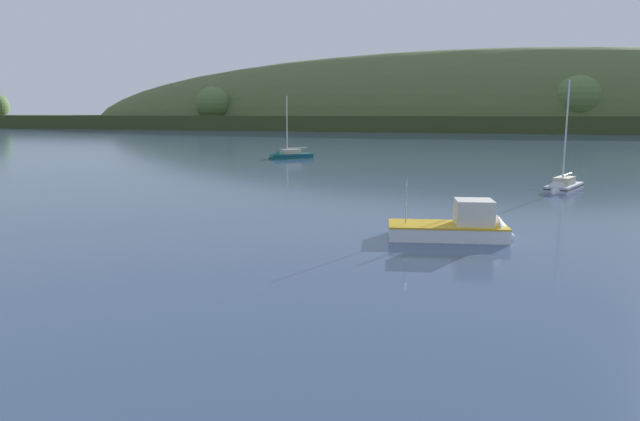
{
  "coord_description": "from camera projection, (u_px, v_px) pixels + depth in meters",
  "views": [
    {
      "loc": [
        14.8,
        2.51,
        6.33
      ],
      "look_at": [
        4.99,
        33.62,
        0.81
      ],
      "focal_mm": 32.34,
      "sensor_mm": 36.0,
      "label": 1
    }
  ],
  "objects": [
    {
      "name": "fishing_boat_moored",
      "position": [
        461.0,
        232.0,
        29.37
      ],
      "size": [
        6.71,
        3.61,
        3.99
      ],
      "rotation": [
        0.0,
        0.0,
        0.2
      ],
      "color": "white",
      "rests_on": "ground"
    },
    {
      "name": "sailboat_midwater_white",
      "position": [
        562.0,
        189.0,
        47.47
      ],
      "size": [
        3.71,
        6.22,
        9.86
      ],
      "rotation": [
        0.0,
        0.0,
        4.37
      ],
      "color": "#ADB2BC",
      "rests_on": "ground"
    },
    {
      "name": "far_shoreline_hill",
      "position": [
        474.0,
        128.0,
        240.95
      ],
      "size": [
        482.17,
        116.96,
        64.72
      ],
      "rotation": [
        0.0,
        0.0,
        -0.02
      ],
      "color": "#35401E",
      "rests_on": "ground"
    },
    {
      "name": "sailboat_near_mooring",
      "position": [
        287.0,
        156.0,
        81.65
      ],
      "size": [
        6.18,
        5.99,
        9.63
      ],
      "rotation": [
        0.0,
        0.0,
        3.9
      ],
      "color": "#0F564C",
      "rests_on": "ground"
    }
  ]
}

